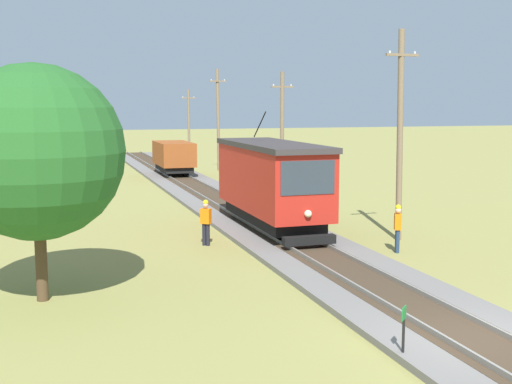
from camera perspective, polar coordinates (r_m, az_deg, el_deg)
name	(u,v)px	position (r m, az deg, el deg)	size (l,w,h in m)	color
ground_plane	(476,348)	(15.71, 18.70, -12.82)	(260.00, 260.00, 0.00)	olive
track_ballast	(476,344)	(15.68, 18.72, -12.52)	(4.20, 120.00, 0.18)	slate
sleeper_bed	(476,340)	(15.65, 18.73, -12.19)	(2.04, 120.00, 0.01)	#423323
rail_left	(448,341)	(15.23, 16.51, -12.40)	(0.07, 120.00, 0.14)	gray
rail_right	(503,334)	(16.05, 20.85, -11.54)	(0.07, 120.00, 0.14)	gray
red_tram	(272,181)	(27.37, 1.39, 0.96)	(2.60, 8.54, 4.79)	red
freight_car	(174,156)	(48.92, -7.22, 3.12)	(2.40, 5.20, 2.31)	#93471E
utility_pole_near_tram	(400,134)	(26.40, 12.51, 5.01)	(1.40, 0.44, 8.31)	#7A664C
utility_pole_mid	(282,132)	(38.75, 2.30, 5.24)	(1.40, 0.26, 7.31)	#7A664C
utility_pole_far	(218,119)	(53.23, -3.34, 6.41)	(1.40, 0.61, 8.26)	#7A664C
utility_pole_distant	(189,124)	(64.48, -5.91, 5.97)	(1.40, 0.36, 6.86)	#7A664C
trackside_signal_marker	(404,330)	(14.37, 12.81, -11.73)	(0.21, 0.21, 1.18)	black
gravel_pile	(254,172)	(47.05, -0.17, 1.76)	(2.21, 2.21, 1.10)	gray
track_worker	(398,226)	(24.34, 12.31, -2.94)	(0.37, 0.44, 1.78)	navy
second_worker	(206,220)	(25.04, -4.42, -2.49)	(0.45, 0.43, 1.78)	black
tree_right_near	(36,152)	(18.50, -18.70, 3.31)	(4.78, 4.78, 6.51)	#4C3823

